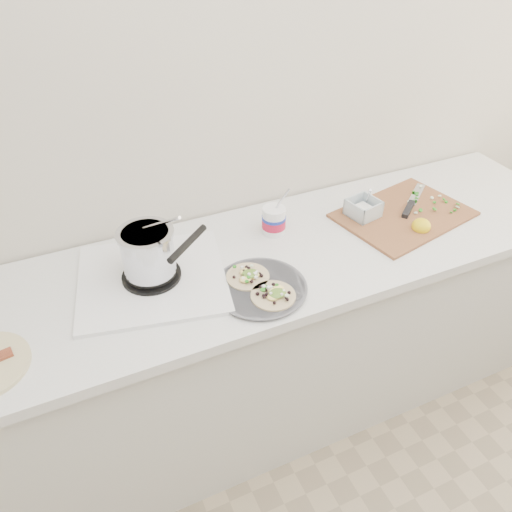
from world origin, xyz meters
name	(u,v)px	position (x,y,z in m)	size (l,w,h in m)	color
counter	(280,333)	(0.00, 1.43, 0.45)	(2.44, 0.66, 0.90)	beige
stove	(149,262)	(-0.49, 1.44, 0.98)	(0.56, 0.53, 0.23)	silver
taco_plate	(260,286)	(-0.18, 1.25, 0.92)	(0.31, 0.31, 0.04)	#55565C
tub	(275,218)	(0.01, 1.53, 0.96)	(0.09, 0.09, 0.20)	white
cutboard	(400,211)	(0.51, 1.43, 0.92)	(0.57, 0.45, 0.08)	brown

